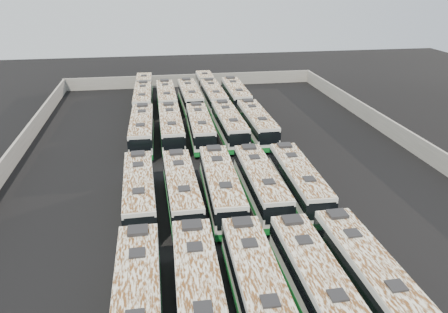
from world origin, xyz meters
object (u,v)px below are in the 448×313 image
at_px(bus_front_right, 317,285).
at_px(bus_midback_right, 229,125).
at_px(bus_midfront_far_left, 139,192).
at_px(bus_midfront_far_right, 299,181).
at_px(bus_midfront_right, 261,184).
at_px(bus_back_far_left, 144,94).
at_px(bus_front_center, 258,290).
at_px(bus_back_center, 190,97).
at_px(bus_midback_far_right, 257,124).
at_px(bus_midfront_left, 182,190).
at_px(bus_midfront_center, 221,187).
at_px(bus_midback_left, 171,128).
at_px(bus_midback_center, 200,127).
at_px(bus_back_left, 166,99).
at_px(bus_midback_far_left, 142,130).
at_px(bus_front_left, 199,296).
at_px(bus_back_right, 210,91).
at_px(bus_front_far_left, 138,303).
at_px(bus_back_far_right, 236,95).
at_px(bus_front_far_right, 369,277).

height_order(bus_front_right, bus_midback_right, bus_midback_right).
bearing_deg(bus_midfront_far_left, bus_midfront_far_right, -1.77).
xyz_separation_m(bus_midfront_right, bus_back_far_left, (-10.56, 33.73, -0.03)).
distance_m(bus_front_center, bus_back_far_left, 48.13).
bearing_deg(bus_back_center, bus_midback_far_right, -64.10).
relative_size(bus_midfront_left, bus_midfront_center, 0.96).
relative_size(bus_midfront_center, bus_back_far_left, 0.67).
height_order(bus_front_right, bus_midback_left, bus_midback_left).
height_order(bus_midfront_right, bus_midback_center, bus_midfront_right).
xyz_separation_m(bus_midback_center, bus_back_left, (-3.52, 13.95, 0.05)).
distance_m(bus_front_center, bus_midback_far_left, 31.24).
bearing_deg(bus_front_left, bus_front_center, 0.70).
distance_m(bus_midfront_right, bus_back_right, 33.60).
bearing_deg(bus_midfront_far_right, bus_midback_right, 103.21).
xyz_separation_m(bus_midback_center, bus_back_right, (3.61, 17.19, 0.01)).
height_order(bus_front_far_left, bus_back_left, bus_front_far_left).
distance_m(bus_front_left, bus_back_far_right, 45.51).
distance_m(bus_front_right, bus_midback_right, 30.65).
bearing_deg(bus_front_center, bus_midfront_center, 91.10).
height_order(bus_midback_left, bus_midback_right, bus_midback_left).
height_order(bus_midback_right, bus_back_far_right, bus_back_far_right).
bearing_deg(bus_back_right, bus_front_center, -94.85).
distance_m(bus_midback_left, bus_midback_center, 3.55).
bearing_deg(bus_midfront_right, bus_midfront_far_right, 0.01).
bearing_deg(bus_midback_far_right, bus_midback_right, 179.24).
distance_m(bus_front_far_left, bus_midback_far_left, 30.45).
bearing_deg(bus_midfront_far_left, bus_midback_center, 65.11).
xyz_separation_m(bus_midfront_far_left, bus_midfront_right, (10.73, -0.12, 0.02)).
bearing_deg(bus_midfront_far_right, bus_midfront_left, -178.35).
height_order(bus_midfront_center, bus_midback_left, bus_midfront_center).
distance_m(bus_front_left, bus_midfront_right, 15.57).
height_order(bus_midfront_far_left, bus_midfront_far_right, same).
relative_size(bus_midback_center, bus_back_far_right, 0.96).
relative_size(bus_midfront_left, bus_midback_far_left, 0.97).
bearing_deg(bus_midfront_right, bus_midfront_center, -177.75).
distance_m(bus_front_center, bus_midback_left, 30.68).
distance_m(bus_front_far_right, bus_back_far_right, 44.25).
distance_m(bus_front_left, bus_midfront_left, 13.78).
height_order(bus_midfront_left, bus_midback_right, bus_midback_right).
bearing_deg(bus_back_left, bus_back_far_right, 0.08).
height_order(bus_midback_far_right, bus_back_right, bus_midback_far_right).
bearing_deg(bus_back_center, bus_midfront_right, -84.52).
bearing_deg(bus_midfront_left, bus_back_center, 82.26).
bearing_deg(bus_back_far_left, bus_midfront_far_right, -66.28).
distance_m(bus_front_left, bus_back_right, 47.98).
bearing_deg(bus_midback_far_left, bus_back_center, 64.20).
xyz_separation_m(bus_back_center, bus_back_right, (3.55, 3.13, -0.06)).
relative_size(bus_midfront_far_left, bus_midfront_right, 0.99).
bearing_deg(bus_midback_right, bus_midfront_right, -90.78).
distance_m(bus_front_center, bus_back_left, 44.38).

